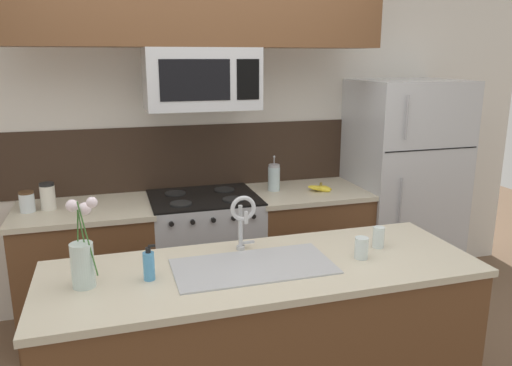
% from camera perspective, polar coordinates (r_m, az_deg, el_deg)
% --- Properties ---
extents(rear_partition, '(5.20, 0.10, 2.60)m').
position_cam_1_polar(rear_partition, '(3.91, -2.86, 5.59)').
color(rear_partition, silver).
rests_on(rear_partition, ground).
extents(splash_band, '(3.34, 0.01, 0.48)m').
position_cam_1_polar(splash_band, '(3.82, -7.00, 3.01)').
color(splash_band, '#332319').
rests_on(splash_band, rear_partition).
extents(back_counter_left, '(0.90, 0.65, 0.91)m').
position_cam_1_polar(back_counter_left, '(3.67, -18.61, -9.50)').
color(back_counter_left, brown).
rests_on(back_counter_left, ground).
extents(back_counter_right, '(0.86, 0.65, 0.91)m').
position_cam_1_polar(back_counter_right, '(3.93, 5.76, -7.18)').
color(back_counter_right, brown).
rests_on(back_counter_right, ground).
extents(stove_range, '(0.76, 0.64, 0.93)m').
position_cam_1_polar(stove_range, '(3.71, -5.81, -8.40)').
color(stove_range, '#B7BABF').
rests_on(stove_range, ground).
extents(microwave, '(0.74, 0.40, 0.40)m').
position_cam_1_polar(microwave, '(3.41, -6.29, 11.76)').
color(microwave, '#B7BABF').
extents(refrigerator, '(0.80, 0.74, 1.72)m').
position_cam_1_polar(refrigerator, '(4.19, 16.18, -0.54)').
color(refrigerator, '#B7BABF').
rests_on(refrigerator, ground).
extents(storage_jar_tall, '(0.09, 0.09, 0.14)m').
position_cam_1_polar(storage_jar_tall, '(3.55, -24.70, -1.96)').
color(storage_jar_tall, silver).
rests_on(storage_jar_tall, back_counter_left).
extents(storage_jar_medium, '(0.10, 0.10, 0.18)m').
position_cam_1_polar(storage_jar_medium, '(3.54, -22.70, -1.41)').
color(storage_jar_medium, silver).
rests_on(storage_jar_medium, back_counter_left).
extents(banana_bunch, '(0.19, 0.15, 0.08)m').
position_cam_1_polar(banana_bunch, '(3.76, 7.42, -0.59)').
color(banana_bunch, yellow).
rests_on(banana_bunch, back_counter_right).
extents(french_press, '(0.09, 0.09, 0.27)m').
position_cam_1_polar(french_press, '(3.73, 2.07, 0.63)').
color(french_press, silver).
rests_on(french_press, back_counter_right).
extents(island_counter, '(2.10, 0.74, 0.91)m').
position_cam_1_polar(island_counter, '(2.65, 0.84, -18.47)').
color(island_counter, brown).
rests_on(island_counter, ground).
extents(kitchen_sink, '(0.76, 0.39, 0.16)m').
position_cam_1_polar(kitchen_sink, '(2.45, -0.22, -11.03)').
color(kitchen_sink, '#ADAFB5').
rests_on(kitchen_sink, island_counter).
extents(sink_faucet, '(0.14, 0.14, 0.31)m').
position_cam_1_polar(sink_faucet, '(2.52, -1.46, -3.75)').
color(sink_faucet, '#B7BABF').
rests_on(sink_faucet, island_counter).
extents(dish_soap_bottle, '(0.06, 0.05, 0.16)m').
position_cam_1_polar(dish_soap_bottle, '(2.32, -12.14, -9.19)').
color(dish_soap_bottle, '#4C93C6').
rests_on(dish_soap_bottle, island_counter).
extents(drinking_glass, '(0.07, 0.07, 0.11)m').
position_cam_1_polar(drinking_glass, '(2.55, 11.96, -7.27)').
color(drinking_glass, silver).
rests_on(drinking_glass, island_counter).
extents(spare_glass, '(0.06, 0.06, 0.11)m').
position_cam_1_polar(spare_glass, '(2.71, 13.82, -6.04)').
color(spare_glass, silver).
rests_on(spare_glass, island_counter).
extents(flower_vase, '(0.14, 0.16, 0.42)m').
position_cam_1_polar(flower_vase, '(2.31, -19.18, -8.20)').
color(flower_vase, silver).
rests_on(flower_vase, island_counter).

